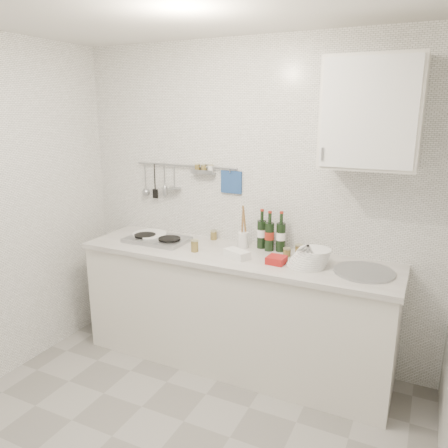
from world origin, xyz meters
name	(u,v)px	position (x,y,z in m)	size (l,w,h in m)	color
back_wall	(250,203)	(0.00, 1.40, 1.25)	(3.00, 0.02, 2.50)	silver
counter	(235,312)	(0.01, 1.10, 0.43)	(2.44, 0.64, 0.96)	silver
wall_rail	(183,177)	(-0.60, 1.37, 1.43)	(0.98, 0.09, 0.34)	#93969B
wall_cabinet	(372,113)	(0.90, 1.22, 1.95)	(0.60, 0.38, 0.70)	silver
plate_stack_hob	(149,235)	(-0.82, 1.15, 0.94)	(0.31, 0.30, 0.04)	teal
plate_stack_sink	(310,258)	(0.59, 1.07, 0.98)	(0.30, 0.28, 0.13)	white
wine_bottles	(271,231)	(0.22, 1.29, 1.07)	(0.23, 0.11, 0.31)	black
butter_dish	(237,254)	(0.06, 1.01, 0.95)	(0.19, 0.10, 0.06)	white
strawberry_punnet	(276,260)	(0.36, 1.02, 0.95)	(0.12, 0.12, 0.05)	#B3131B
utensil_crock	(243,238)	(0.00, 1.26, 1.00)	(0.08, 0.08, 0.34)	white
jar_a	(214,235)	(-0.30, 1.35, 0.96)	(0.06, 0.06, 0.08)	brown
jar_b	(299,249)	(0.45, 1.28, 0.96)	(0.06, 0.06, 0.08)	brown
jar_c	(287,252)	(0.38, 1.20, 0.95)	(0.06, 0.06, 0.06)	brown
jar_d	(195,246)	(-0.29, 1.00, 0.97)	(0.06, 0.06, 0.09)	brown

